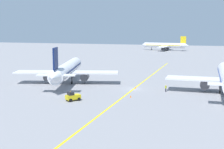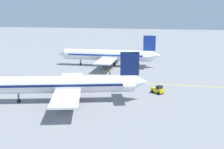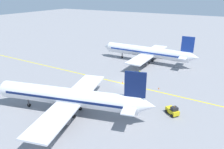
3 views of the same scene
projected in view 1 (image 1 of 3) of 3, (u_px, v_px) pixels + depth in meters
ground_plane at (134, 89)px, 77.23m from camera, size 400.00×400.00×0.00m
apron_yellow_centreline at (134, 89)px, 77.23m from camera, size 1.89×120.00×0.01m
airplane_at_gate at (67, 70)px, 85.07m from camera, size 28.40×35.04×10.60m
airplane_distant_taxiing at (165, 45)px, 207.44m from camera, size 31.98×25.58×9.54m
baggage_tug_white at (73, 97)px, 64.70m from camera, size 3.04×3.28×2.11m
ground_crew_worker at (166, 88)px, 73.76m from camera, size 0.32×0.55×1.68m
traffic_cone_near_nose at (135, 87)px, 77.77m from camera, size 0.32×0.32×0.55m
traffic_cone_mid_apron at (131, 96)px, 67.88m from camera, size 0.32×0.32×0.55m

